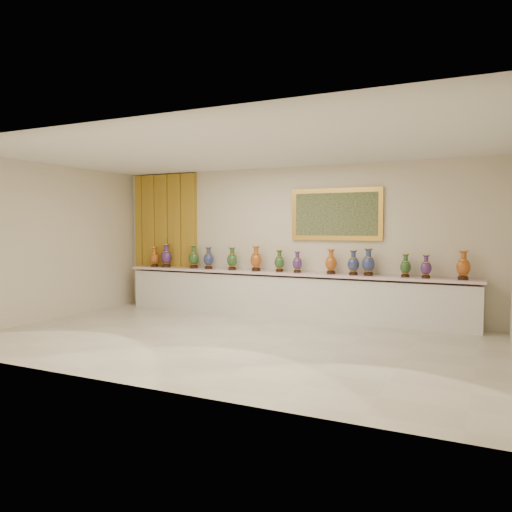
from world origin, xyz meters
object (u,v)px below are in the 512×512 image
(counter, at_px, (286,295))
(vase_2, at_px, (194,258))
(vase_0, at_px, (154,258))
(vase_1, at_px, (166,257))

(counter, xyz_separation_m, vase_2, (-2.16, 0.00, 0.69))
(vase_0, xyz_separation_m, vase_2, (1.01, 0.06, 0.02))
(counter, distance_m, vase_1, 2.97)
(vase_0, relative_size, vase_1, 0.86)
(vase_0, bearing_deg, counter, 0.99)
(counter, height_order, vase_0, vase_0)
(vase_1, bearing_deg, vase_0, -169.64)
(vase_2, bearing_deg, counter, -0.07)
(counter, xyz_separation_m, vase_1, (-2.89, -0.00, 0.70))
(vase_1, xyz_separation_m, vase_2, (0.72, 0.00, -0.01))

